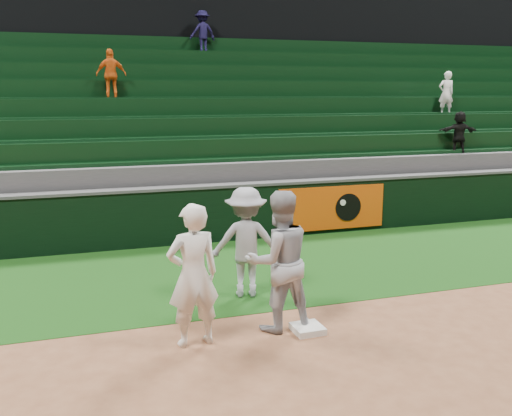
{
  "coord_description": "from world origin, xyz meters",
  "views": [
    {
      "loc": [
        -2.57,
        -6.65,
        3.23
      ],
      "look_at": [
        0.3,
        2.3,
        1.3
      ],
      "focal_mm": 40.0,
      "sensor_mm": 36.0,
      "label": 1
    }
  ],
  "objects_px": {
    "baserunner": "(279,261)",
    "first_baseman": "(193,275)",
    "base_coach": "(246,242)",
    "first_base": "(308,329)"
  },
  "relations": [
    {
      "from": "first_base",
      "to": "baserunner",
      "type": "height_order",
      "value": "baserunner"
    },
    {
      "from": "first_baseman",
      "to": "baserunner",
      "type": "xyz_separation_m",
      "value": [
        1.21,
        0.14,
        0.04
      ]
    },
    {
      "from": "baserunner",
      "to": "first_baseman",
      "type": "bearing_deg",
      "value": 4.37
    },
    {
      "from": "first_baseman",
      "to": "base_coach",
      "type": "relative_size",
      "value": 1.06
    },
    {
      "from": "first_base",
      "to": "baserunner",
      "type": "distance_m",
      "value": 1.02
    },
    {
      "from": "first_base",
      "to": "base_coach",
      "type": "bearing_deg",
      "value": 103.56
    },
    {
      "from": "first_baseman",
      "to": "baserunner",
      "type": "bearing_deg",
      "value": 179.79
    },
    {
      "from": "base_coach",
      "to": "first_baseman",
      "type": "bearing_deg",
      "value": 66.07
    },
    {
      "from": "first_base",
      "to": "base_coach",
      "type": "height_order",
      "value": "base_coach"
    },
    {
      "from": "first_baseman",
      "to": "baserunner",
      "type": "distance_m",
      "value": 1.22
    }
  ]
}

